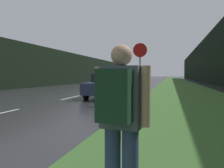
% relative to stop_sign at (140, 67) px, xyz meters
% --- Properties ---
extents(grass_verge, '(6.00, 240.00, 0.02)m').
position_rel_stop_sign_xyz_m(grass_verge, '(2.67, 27.41, -1.86)').
color(grass_verge, '#386028').
rests_on(grass_verge, ground_plane).
extents(lane_stripe_c, '(0.12, 3.00, 0.01)m').
position_rel_stop_sign_xyz_m(lane_stripe_c, '(-4.80, 2.54, -1.87)').
color(lane_stripe_c, silver).
rests_on(lane_stripe_c, ground_plane).
extents(lane_stripe_d, '(0.12, 3.00, 0.01)m').
position_rel_stop_sign_xyz_m(lane_stripe_d, '(-4.80, 9.54, -1.87)').
color(lane_stripe_d, silver).
rests_on(lane_stripe_d, ground_plane).
extents(treeline_far_side, '(2.00, 140.00, 5.11)m').
position_rel_stop_sign_xyz_m(treeline_far_side, '(-15.26, 37.41, 0.69)').
color(treeline_far_side, black).
rests_on(treeline_far_side, ground_plane).
extents(treeline_near_side, '(2.00, 140.00, 8.62)m').
position_rel_stop_sign_xyz_m(treeline_near_side, '(8.67, 37.41, 2.44)').
color(treeline_near_side, black).
rests_on(treeline_near_side, ground_plane).
extents(stop_sign, '(0.70, 0.07, 3.04)m').
position_rel_stop_sign_xyz_m(stop_sign, '(0.00, 0.00, 0.00)').
color(stop_sign, slate).
rests_on(stop_sign, ground_plane).
extents(hitchhiker_with_backpack, '(0.61, 0.46, 1.76)m').
position_rel_stop_sign_xyz_m(hitchhiker_with_backpack, '(0.99, -9.37, -0.86)').
color(hitchhiker_with_backpack, navy).
rests_on(hitchhiker_with_backpack, ground_plane).
extents(car_passing_near, '(1.92, 4.69, 1.55)m').
position_rel_stop_sign_xyz_m(car_passing_near, '(-2.56, 3.10, -1.09)').
color(car_passing_near, '#2D3856').
rests_on(car_passing_near, ground_plane).
extents(car_passing_far, '(1.87, 4.74, 1.53)m').
position_rel_stop_sign_xyz_m(car_passing_far, '(-2.56, 18.43, -1.10)').
color(car_passing_far, '#BCBCBC').
rests_on(car_passing_far, ground_plane).
extents(delivery_truck, '(2.57, 7.19, 3.24)m').
position_rel_stop_sign_xyz_m(delivery_truck, '(-7.03, 58.08, -0.17)').
color(delivery_truck, '#6E684F').
rests_on(delivery_truck, ground_plane).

